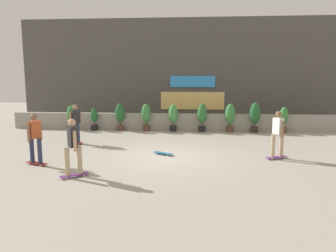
{
  "coord_description": "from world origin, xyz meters",
  "views": [
    {
      "loc": [
        1.01,
        -11.19,
        2.84
      ],
      "look_at": [
        0.0,
        1.5,
        0.9
      ],
      "focal_mm": 34.0,
      "sensor_mm": 36.0,
      "label": 1
    }
  ],
  "objects_px": {
    "skater_foreground": "(73,145)",
    "skater_by_wall_left": "(76,122)",
    "potted_plant_6": "(230,116)",
    "potted_plant_7": "(255,115)",
    "potted_plant_8": "(284,118)",
    "potted_plant_3": "(146,115)",
    "potted_plant_4": "(173,116)",
    "potted_plant_1": "(94,118)",
    "skater_mid_plaza": "(278,133)",
    "potted_plant_5": "(202,116)",
    "skater_far_left": "(35,137)",
    "potted_plant_2": "(120,115)",
    "skateboard_near_camera": "(163,153)",
    "potted_plant_0": "(71,116)"
  },
  "relations": [
    {
      "from": "potted_plant_1",
      "to": "potted_plant_4",
      "type": "xyz_separation_m",
      "value": [
        4.3,
        -0.0,
        0.18
      ]
    },
    {
      "from": "potted_plant_4",
      "to": "skater_foreground",
      "type": "distance_m",
      "value": 8.48
    },
    {
      "from": "potted_plant_3",
      "to": "potted_plant_5",
      "type": "height_order",
      "value": "potted_plant_5"
    },
    {
      "from": "potted_plant_4",
      "to": "skater_far_left",
      "type": "distance_m",
      "value": 8.08
    },
    {
      "from": "potted_plant_1",
      "to": "skateboard_near_camera",
      "type": "bearing_deg",
      "value": -51.04
    },
    {
      "from": "potted_plant_7",
      "to": "potted_plant_8",
      "type": "distance_m",
      "value": 1.47
    },
    {
      "from": "potted_plant_2",
      "to": "potted_plant_6",
      "type": "xyz_separation_m",
      "value": [
        5.86,
        0.0,
        0.01
      ]
    },
    {
      "from": "potted_plant_6",
      "to": "potted_plant_7",
      "type": "bearing_deg",
      "value": -0.0
    },
    {
      "from": "potted_plant_4",
      "to": "skater_mid_plaza",
      "type": "distance_m",
      "value": 6.85
    },
    {
      "from": "potted_plant_2",
      "to": "potted_plant_4",
      "type": "distance_m",
      "value": 2.87
    },
    {
      "from": "potted_plant_0",
      "to": "potted_plant_7",
      "type": "relative_size",
      "value": 0.86
    },
    {
      "from": "potted_plant_3",
      "to": "potted_plant_4",
      "type": "distance_m",
      "value": 1.45
    },
    {
      "from": "potted_plant_5",
      "to": "potted_plant_6",
      "type": "xyz_separation_m",
      "value": [
        1.46,
        0.0,
        0.01
      ]
    },
    {
      "from": "potted_plant_2",
      "to": "potted_plant_1",
      "type": "bearing_deg",
      "value": 180.0
    },
    {
      "from": "potted_plant_4",
      "to": "skater_foreground",
      "type": "relative_size",
      "value": 0.85
    },
    {
      "from": "potted_plant_2",
      "to": "skateboard_near_camera",
      "type": "bearing_deg",
      "value": -61.75
    },
    {
      "from": "potted_plant_8",
      "to": "skater_by_wall_left",
      "type": "relative_size",
      "value": 0.79
    },
    {
      "from": "potted_plant_8",
      "to": "skateboard_near_camera",
      "type": "relative_size",
      "value": 1.69
    },
    {
      "from": "potted_plant_7",
      "to": "potted_plant_2",
      "type": "bearing_deg",
      "value": 180.0
    },
    {
      "from": "potted_plant_5",
      "to": "skater_by_wall_left",
      "type": "relative_size",
      "value": 0.88
    },
    {
      "from": "potted_plant_6",
      "to": "skater_mid_plaza",
      "type": "bearing_deg",
      "value": -79.6
    },
    {
      "from": "potted_plant_0",
      "to": "skater_mid_plaza",
      "type": "relative_size",
      "value": 0.8
    },
    {
      "from": "skater_by_wall_left",
      "to": "potted_plant_4",
      "type": "bearing_deg",
      "value": 41.49
    },
    {
      "from": "potted_plant_6",
      "to": "potted_plant_5",
      "type": "bearing_deg",
      "value": -180.0
    },
    {
      "from": "potted_plant_1",
      "to": "potted_plant_3",
      "type": "xyz_separation_m",
      "value": [
        2.84,
        -0.0,
        0.19
      ]
    },
    {
      "from": "potted_plant_6",
      "to": "potted_plant_2",
      "type": "bearing_deg",
      "value": -180.0
    },
    {
      "from": "potted_plant_4",
      "to": "potted_plant_8",
      "type": "bearing_deg",
      "value": 0.0
    },
    {
      "from": "skater_mid_plaza",
      "to": "skater_by_wall_left",
      "type": "height_order",
      "value": "same"
    },
    {
      "from": "potted_plant_2",
      "to": "potted_plant_5",
      "type": "distance_m",
      "value": 4.4
    },
    {
      "from": "potted_plant_0",
      "to": "potted_plant_5",
      "type": "bearing_deg",
      "value": -0.0
    },
    {
      "from": "skateboard_near_camera",
      "to": "potted_plant_1",
      "type": "bearing_deg",
      "value": 128.96
    },
    {
      "from": "potted_plant_6",
      "to": "skater_foreground",
      "type": "relative_size",
      "value": 0.88
    },
    {
      "from": "skater_far_left",
      "to": "skater_by_wall_left",
      "type": "xyz_separation_m",
      "value": [
        0.06,
        3.45,
        0.0
      ]
    },
    {
      "from": "potted_plant_1",
      "to": "potted_plant_6",
      "type": "xyz_separation_m",
      "value": [
        7.29,
        -0.0,
        0.22
      ]
    },
    {
      "from": "potted_plant_5",
      "to": "skateboard_near_camera",
      "type": "relative_size",
      "value": 1.88
    },
    {
      "from": "potted_plant_0",
      "to": "potted_plant_7",
      "type": "height_order",
      "value": "potted_plant_7"
    },
    {
      "from": "skater_foreground",
      "to": "skater_by_wall_left",
      "type": "height_order",
      "value": "same"
    },
    {
      "from": "potted_plant_7",
      "to": "skater_mid_plaza",
      "type": "distance_m",
      "value": 5.56
    },
    {
      "from": "skater_mid_plaza",
      "to": "skater_foreground",
      "type": "bearing_deg",
      "value": -157.83
    },
    {
      "from": "potted_plant_0",
      "to": "skateboard_near_camera",
      "type": "distance_m",
      "value": 7.69
    },
    {
      "from": "skater_far_left",
      "to": "potted_plant_8",
      "type": "bearing_deg",
      "value": 35.52
    },
    {
      "from": "potted_plant_3",
      "to": "potted_plant_8",
      "type": "height_order",
      "value": "potted_plant_3"
    },
    {
      "from": "potted_plant_4",
      "to": "skater_by_wall_left",
      "type": "xyz_separation_m",
      "value": [
        -4.0,
        -3.53,
        0.11
      ]
    },
    {
      "from": "potted_plant_4",
      "to": "skater_by_wall_left",
      "type": "height_order",
      "value": "skater_by_wall_left"
    },
    {
      "from": "potted_plant_3",
      "to": "potted_plant_2",
      "type": "bearing_deg",
      "value": -180.0
    },
    {
      "from": "skater_far_left",
      "to": "skater_by_wall_left",
      "type": "height_order",
      "value": "same"
    },
    {
      "from": "potted_plant_0",
      "to": "potted_plant_4",
      "type": "height_order",
      "value": "potted_plant_4"
    },
    {
      "from": "potted_plant_7",
      "to": "potted_plant_0",
      "type": "bearing_deg",
      "value": 180.0
    },
    {
      "from": "skater_mid_plaza",
      "to": "skater_far_left",
      "type": "bearing_deg",
      "value": -169.94
    },
    {
      "from": "potted_plant_3",
      "to": "potted_plant_8",
      "type": "bearing_deg",
      "value": 0.0
    }
  ]
}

